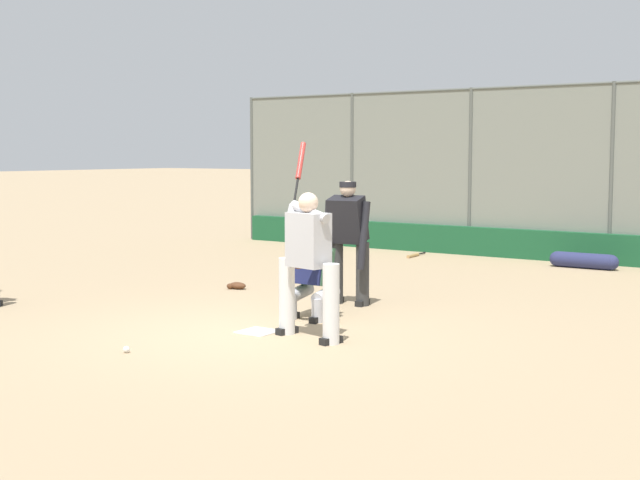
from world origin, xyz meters
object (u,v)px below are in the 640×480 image
at_px(batter_at_plate, 308,259).
at_px(catcher_behind_plate, 311,272).
at_px(fielding_glove_on_dirt, 237,286).
at_px(equipment_bag_dugout_side, 584,261).
at_px(baseball_loose, 126,349).
at_px(umpire_home, 348,238).
at_px(spare_bat_near_backstop, 414,255).

relative_size(batter_at_plate, catcher_behind_plate, 1.93).
bearing_deg(batter_at_plate, fielding_glove_on_dirt, -25.49).
height_order(catcher_behind_plate, equipment_bag_dugout_side, catcher_behind_plate).
distance_m(catcher_behind_plate, fielding_glove_on_dirt, 2.87).
distance_m(fielding_glove_on_dirt, baseball_loose, 4.58).
height_order(catcher_behind_plate, fielding_glove_on_dirt, catcher_behind_plate).
relative_size(umpire_home, baseball_loose, 23.83).
relative_size(batter_at_plate, equipment_bag_dugout_side, 1.76).
distance_m(umpire_home, spare_bat_near_backstop, 6.12).
xyz_separation_m(catcher_behind_plate, equipment_bag_dugout_side, (-1.25, -7.03, -0.47)).
height_order(fielding_glove_on_dirt, equipment_bag_dugout_side, equipment_bag_dugout_side).
bearing_deg(fielding_glove_on_dirt, catcher_behind_plate, 150.33).
bearing_deg(catcher_behind_plate, umpire_home, -83.33).
xyz_separation_m(batter_at_plate, catcher_behind_plate, (0.69, -1.03, -0.32)).
height_order(spare_bat_near_backstop, fielding_glove_on_dirt, fielding_glove_on_dirt).
height_order(fielding_glove_on_dirt, baseball_loose, fielding_glove_on_dirt).
bearing_deg(batter_at_plate, catcher_behind_plate, -43.99).
relative_size(spare_bat_near_backstop, equipment_bag_dugout_side, 0.68).
bearing_deg(spare_bat_near_backstop, equipment_bag_dugout_side, 87.82).
height_order(umpire_home, baseball_loose, umpire_home).
height_order(batter_at_plate, umpire_home, batter_at_plate).
bearing_deg(equipment_bag_dugout_side, baseball_loose, 79.86).
bearing_deg(umpire_home, catcher_behind_plate, 92.31).
bearing_deg(umpire_home, batter_at_plate, 105.07).
bearing_deg(batter_at_plate, umpire_home, -56.03).
height_order(batter_at_plate, spare_bat_near_backstop, batter_at_plate).
distance_m(umpire_home, baseball_loose, 4.04).
bearing_deg(batter_at_plate, equipment_bag_dugout_side, -81.75).
xyz_separation_m(spare_bat_near_backstop, fielding_glove_on_dirt, (0.20, 5.46, 0.02)).
relative_size(umpire_home, fielding_glove_on_dirt, 5.87).
bearing_deg(umpire_home, equipment_bag_dugout_side, -110.40).
bearing_deg(umpire_home, baseball_loose, 78.75).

